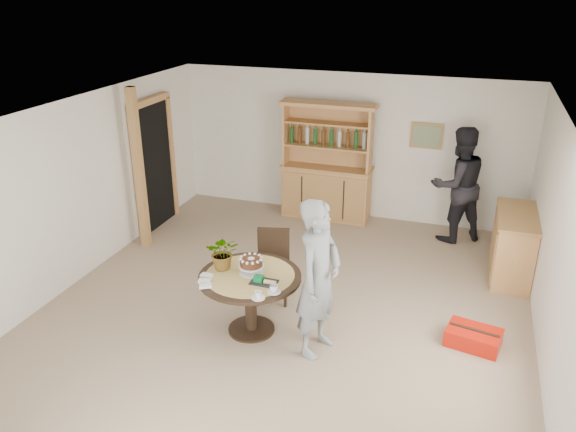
# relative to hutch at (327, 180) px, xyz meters

# --- Properties ---
(ground) EXTENTS (7.00, 7.00, 0.00)m
(ground) POSITION_rel_hutch_xyz_m (0.30, -3.24, -0.69)
(ground) COLOR tan
(ground) RESTS_ON ground
(room_shell) EXTENTS (6.04, 7.04, 2.52)m
(room_shell) POSITION_rel_hutch_xyz_m (0.30, -3.23, 1.05)
(room_shell) COLOR white
(room_shell) RESTS_ON ground
(doorway) EXTENTS (0.13, 1.10, 2.18)m
(doorway) POSITION_rel_hutch_xyz_m (-2.63, -1.24, 0.42)
(doorway) COLOR black
(doorway) RESTS_ON ground
(pine_post) EXTENTS (0.12, 0.12, 2.50)m
(pine_post) POSITION_rel_hutch_xyz_m (-2.40, -2.04, 0.56)
(pine_post) COLOR #AD8548
(pine_post) RESTS_ON ground
(hutch) EXTENTS (1.62, 0.54, 2.04)m
(hutch) POSITION_rel_hutch_xyz_m (0.00, 0.00, 0.00)
(hutch) COLOR tan
(hutch) RESTS_ON ground
(sideboard) EXTENTS (0.54, 1.26, 0.94)m
(sideboard) POSITION_rel_hutch_xyz_m (3.04, -1.24, -0.22)
(sideboard) COLOR tan
(sideboard) RESTS_ON ground
(dining_table) EXTENTS (1.20, 1.20, 0.76)m
(dining_table) POSITION_rel_hutch_xyz_m (0.06, -3.69, -0.08)
(dining_table) COLOR black
(dining_table) RESTS_ON ground
(dining_chair) EXTENTS (0.51, 0.51, 0.95)m
(dining_chair) POSITION_rel_hutch_xyz_m (0.04, -2.86, -0.15)
(dining_chair) COLOR black
(dining_chair) RESTS_ON ground
(birthday_cake) EXTENTS (0.30, 0.30, 0.20)m
(birthday_cake) POSITION_rel_hutch_xyz_m (0.06, -3.64, 0.19)
(birthday_cake) COLOR white
(birthday_cake) RESTS_ON dining_table
(flower_vase) EXTENTS (0.47, 0.44, 0.42)m
(flower_vase) POSITION_rel_hutch_xyz_m (-0.29, -3.64, 0.28)
(flower_vase) COLOR #3F7233
(flower_vase) RESTS_ON dining_table
(gift_tray) EXTENTS (0.30, 0.20, 0.08)m
(gift_tray) POSITION_rel_hutch_xyz_m (0.28, -3.81, 0.10)
(gift_tray) COLOR black
(gift_tray) RESTS_ON dining_table
(coffee_cup_a) EXTENTS (0.15, 0.15, 0.09)m
(coffee_cup_a) POSITION_rel_hutch_xyz_m (0.46, -3.97, 0.11)
(coffee_cup_a) COLOR silver
(coffee_cup_a) RESTS_ON dining_table
(coffee_cup_b) EXTENTS (0.15, 0.15, 0.08)m
(coffee_cup_b) POSITION_rel_hutch_xyz_m (0.34, -4.14, 0.11)
(coffee_cup_b) COLOR silver
(coffee_cup_b) RESTS_ON dining_table
(napkins) EXTENTS (0.24, 0.33, 0.03)m
(napkins) POSITION_rel_hutch_xyz_m (-0.35, -4.00, 0.09)
(napkins) COLOR white
(napkins) RESTS_ON dining_table
(teen_boy) EXTENTS (0.58, 0.75, 1.83)m
(teen_boy) POSITION_rel_hutch_xyz_m (0.91, -3.79, 0.23)
(teen_boy) COLOR slate
(teen_boy) RESTS_ON ground
(adult_person) EXTENTS (1.14, 1.08, 1.86)m
(adult_person) POSITION_rel_hutch_xyz_m (2.18, -0.24, 0.24)
(adult_person) COLOR black
(adult_person) RESTS_ON ground
(red_suitcase) EXTENTS (0.66, 0.51, 0.21)m
(red_suitcase) POSITION_rel_hutch_xyz_m (2.61, -3.15, -0.59)
(red_suitcase) COLOR red
(red_suitcase) RESTS_ON ground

